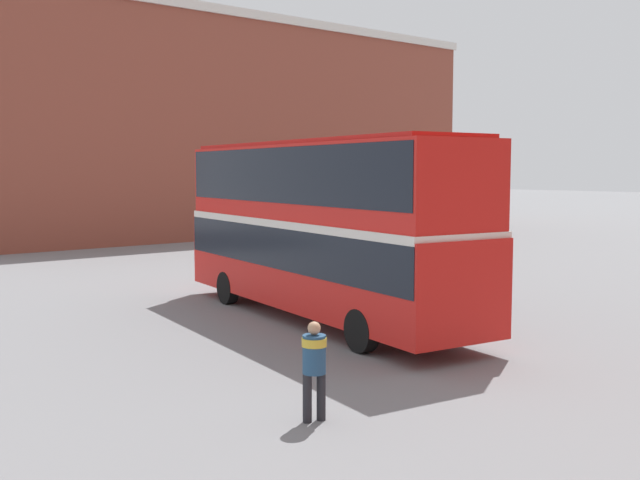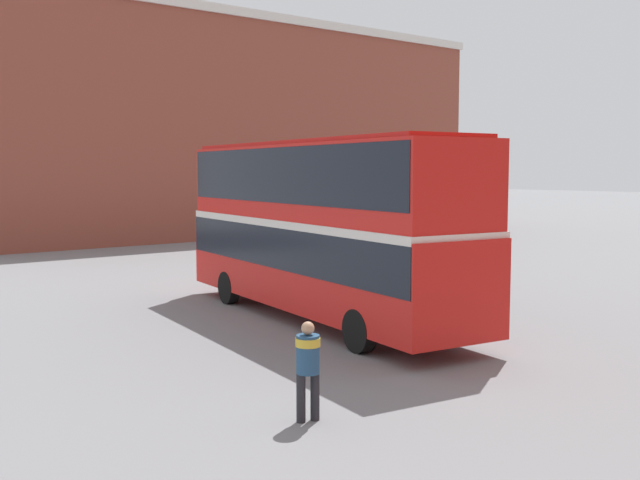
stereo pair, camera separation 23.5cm
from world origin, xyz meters
name	(u,v)px [view 1 (the left image)]	position (x,y,z in m)	size (l,w,h in m)	color
ground_plane	(374,328)	(0.00, 0.00, 0.00)	(240.00, 240.00, 0.00)	slate
building_row_left	(211,130)	(-28.68, 12.71, 6.56)	(11.75, 34.13, 13.11)	brown
double_decker_bus	(320,219)	(-1.72, -0.35, 2.67)	(11.50, 4.13, 4.69)	red
pedestrian_foreground	(314,360)	(4.50, -5.58, 0.97)	(0.48, 0.48, 1.59)	#232328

